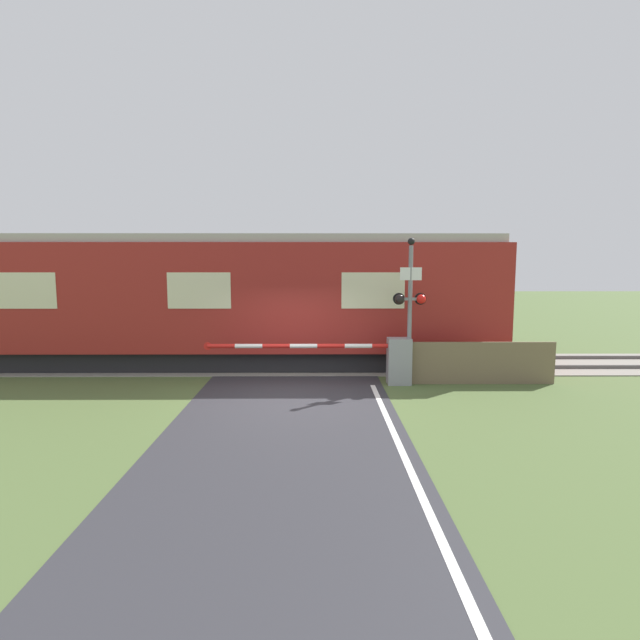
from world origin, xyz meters
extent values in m
plane|color=#4C6033|center=(0.00, 0.00, 0.00)|extent=(80.00, 80.00, 0.00)
cube|color=gray|center=(0.00, 3.62, 0.01)|extent=(36.00, 3.20, 0.03)
cube|color=#595451|center=(0.00, 2.90, 0.08)|extent=(36.00, 0.08, 0.10)
cube|color=#595451|center=(0.00, 4.34, 0.08)|extent=(36.00, 0.08, 0.10)
cube|color=black|center=(-2.61, 3.62, 0.30)|extent=(15.85, 2.47, 0.60)
cube|color=maroon|center=(-2.61, 3.62, 2.14)|extent=(17.23, 2.91, 3.07)
cube|color=#ADA89E|center=(-2.61, 3.62, 3.79)|extent=(16.89, 2.67, 0.24)
cube|color=beige|center=(2.13, 2.16, 2.37)|extent=(1.72, 0.02, 0.98)
cube|color=beige|center=(-2.61, 2.16, 2.37)|extent=(1.72, 0.02, 0.98)
cube|color=beige|center=(-7.35, 2.16, 2.37)|extent=(1.72, 0.02, 0.98)
cube|color=gray|center=(2.72, 1.21, 0.60)|extent=(0.60, 0.44, 1.20)
cylinder|color=gray|center=(2.72, 1.21, 1.00)|extent=(0.16, 0.16, 0.18)
cylinder|color=red|center=(2.36, 1.21, 1.00)|extent=(0.70, 0.11, 0.11)
cylinder|color=white|center=(1.66, 1.21, 1.00)|extent=(0.70, 0.11, 0.11)
cylinder|color=red|center=(0.96, 1.21, 1.00)|extent=(0.70, 0.11, 0.11)
cylinder|color=white|center=(0.25, 1.21, 1.00)|extent=(0.70, 0.11, 0.11)
cylinder|color=red|center=(-0.45, 1.21, 1.00)|extent=(0.70, 0.11, 0.11)
cylinder|color=white|center=(-1.15, 1.21, 1.00)|extent=(0.70, 0.11, 0.11)
cylinder|color=red|center=(-1.86, 1.21, 1.00)|extent=(0.70, 0.11, 0.11)
cylinder|color=red|center=(-2.21, 1.21, 1.00)|extent=(0.20, 0.02, 0.20)
cylinder|color=gray|center=(2.97, 1.25, 1.78)|extent=(0.11, 0.11, 3.56)
cube|color=gray|center=(2.97, 1.25, 2.21)|extent=(0.67, 0.07, 0.07)
sphere|color=black|center=(2.70, 1.20, 2.21)|extent=(0.24, 0.24, 0.24)
sphere|color=red|center=(3.25, 1.20, 2.21)|extent=(0.24, 0.24, 0.24)
cylinder|color=black|center=(2.70, 1.31, 2.21)|extent=(0.30, 0.06, 0.30)
cylinder|color=black|center=(3.25, 1.31, 2.21)|extent=(0.30, 0.06, 0.30)
cube|color=white|center=(2.97, 1.21, 2.85)|extent=(0.55, 0.02, 0.32)
sphere|color=black|center=(2.97, 1.25, 3.66)|extent=(0.18, 0.18, 0.18)
cube|color=#726047|center=(4.66, 1.20, 0.55)|extent=(4.17, 0.06, 1.10)
camera|label=1|loc=(0.60, -11.40, 3.19)|focal=28.00mm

